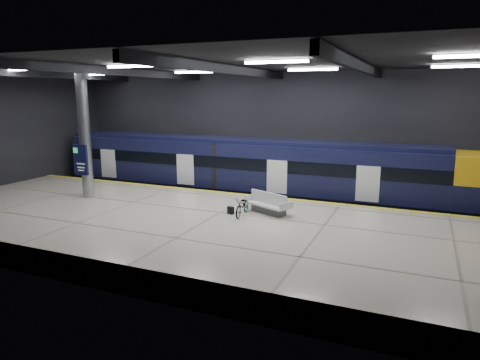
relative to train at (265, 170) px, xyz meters
The scene contains 10 objects.
ground 5.87m from the train, 89.16° to the right, with size 30.00×30.00×0.00m, color black.
room_shell 6.60m from the train, 89.17° to the right, with size 30.10×16.10×8.05m.
platform 8.14m from the train, 89.42° to the right, with size 30.00×11.00×1.10m, color beige.
safety_strip 2.91m from the train, 88.31° to the right, with size 30.00×0.40×0.01m, color gold.
rails 1.98m from the train, ahead, with size 30.00×1.52×0.16m.
train is the anchor object (origin of this frame).
bench 6.17m from the train, 68.71° to the right, with size 2.45×1.76×1.00m.
bicycle 6.69m from the train, 79.19° to the right, with size 0.60×1.73×0.91m, color #99999E.
pannier_bag 6.63m from the train, 84.32° to the right, with size 0.30×0.18×0.35m, color black.
info_column 10.54m from the train, 140.52° to the right, with size 0.90×0.78×6.90m.
Camera 1 is at (8.60, -18.67, 6.65)m, focal length 32.00 mm.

